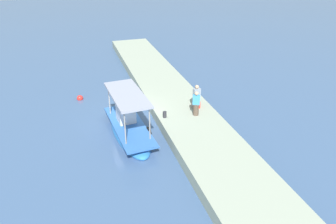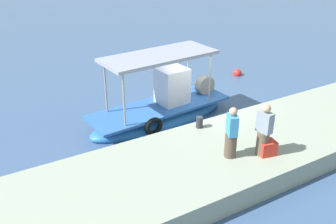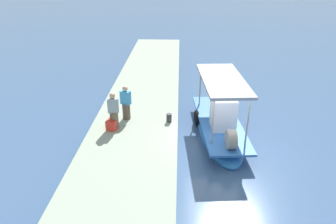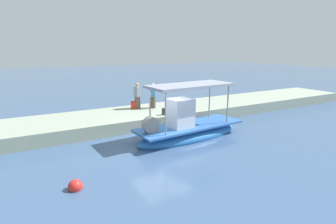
{
  "view_description": "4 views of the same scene",
  "coord_description": "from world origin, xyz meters",
  "px_view_note": "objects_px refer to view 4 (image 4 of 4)",
  "views": [
    {
      "loc": [
        -18.4,
        3.12,
        10.34
      ],
      "look_at": [
        -0.98,
        -2.31,
        0.91
      ],
      "focal_mm": 34.59,
      "sensor_mm": 36.0,
      "label": 1
    },
    {
      "loc": [
        -7.99,
        -11.35,
        6.8
      ],
      "look_at": [
        -1.98,
        -1.19,
        1.13
      ],
      "focal_mm": 40.12,
      "sensor_mm": 36.0,
      "label": 2
    },
    {
      "loc": [
        11.54,
        -1.6,
        7.33
      ],
      "look_at": [
        -2.22,
        -2.11,
        0.71
      ],
      "focal_mm": 33.52,
      "sensor_mm": 36.0,
      "label": 3
    },
    {
      "loc": [
        5.84,
        11.18,
        4.45
      ],
      "look_at": [
        -1.39,
        -1.84,
        0.89
      ],
      "focal_mm": 28.5,
      "sensor_mm": 36.0,
      "label": 4
    }
  ],
  "objects_px": {
    "fisherman_near_bollard": "(153,97)",
    "mooring_bollard": "(164,112)",
    "fisherman_by_crate": "(137,97)",
    "marker_buoy": "(75,186)",
    "cargo_crate": "(135,105)",
    "main_fishing_boat": "(188,128)"
  },
  "relations": [
    {
      "from": "fisherman_by_crate",
      "to": "mooring_bollard",
      "type": "distance_m",
      "value": 2.52
    },
    {
      "from": "mooring_bollard",
      "to": "marker_buoy",
      "type": "distance_m",
      "value": 7.7
    },
    {
      "from": "main_fishing_boat",
      "to": "mooring_bollard",
      "type": "relative_size",
      "value": 15.44
    },
    {
      "from": "mooring_bollard",
      "to": "cargo_crate",
      "type": "distance_m",
      "value": 2.58
    },
    {
      "from": "main_fishing_boat",
      "to": "fisherman_near_bollard",
      "type": "distance_m",
      "value": 4.43
    },
    {
      "from": "fisherman_by_crate",
      "to": "mooring_bollard",
      "type": "relative_size",
      "value": 4.15
    },
    {
      "from": "fisherman_near_bollard",
      "to": "fisherman_by_crate",
      "type": "bearing_deg",
      "value": -23.21
    },
    {
      "from": "fisherman_by_crate",
      "to": "cargo_crate",
      "type": "bearing_deg",
      "value": -33.88
    },
    {
      "from": "main_fishing_boat",
      "to": "fisherman_by_crate",
      "type": "height_order",
      "value": "main_fishing_boat"
    },
    {
      "from": "fisherman_by_crate",
      "to": "marker_buoy",
      "type": "height_order",
      "value": "fisherman_by_crate"
    },
    {
      "from": "main_fishing_boat",
      "to": "marker_buoy",
      "type": "xyz_separation_m",
      "value": [
        6.03,
        2.56,
        -0.39
      ]
    },
    {
      "from": "main_fishing_boat",
      "to": "mooring_bollard",
      "type": "distance_m",
      "value": 2.38
    },
    {
      "from": "mooring_bollard",
      "to": "fisherman_by_crate",
      "type": "bearing_deg",
      "value": -75.0
    },
    {
      "from": "cargo_crate",
      "to": "marker_buoy",
      "type": "distance_m",
      "value": 9.0
    },
    {
      "from": "fisherman_by_crate",
      "to": "marker_buoy",
      "type": "relative_size",
      "value": 3.51
    },
    {
      "from": "fisherman_near_bollard",
      "to": "mooring_bollard",
      "type": "distance_m",
      "value": 2.08
    },
    {
      "from": "fisherman_by_crate",
      "to": "marker_buoy",
      "type": "distance_m",
      "value": 9.07
    },
    {
      "from": "main_fishing_boat",
      "to": "fisherman_by_crate",
      "type": "relative_size",
      "value": 3.72
    },
    {
      "from": "fisherman_by_crate",
      "to": "cargo_crate",
      "type": "xyz_separation_m",
      "value": [
        0.13,
        -0.08,
        -0.53
      ]
    },
    {
      "from": "fisherman_near_bollard",
      "to": "cargo_crate",
      "type": "xyz_separation_m",
      "value": [
        1.03,
        -0.47,
        -0.51
      ]
    },
    {
      "from": "fisherman_near_bollard",
      "to": "marker_buoy",
      "type": "distance_m",
      "value": 9.33
    },
    {
      "from": "marker_buoy",
      "to": "fisherman_by_crate",
      "type": "bearing_deg",
      "value": -125.8
    }
  ]
}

